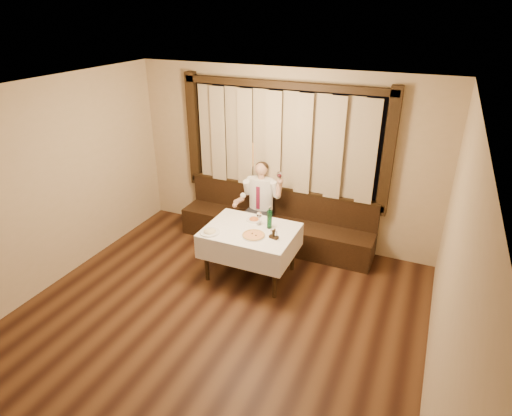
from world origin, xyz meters
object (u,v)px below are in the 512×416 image
at_px(pasta_red, 254,218).
at_px(green_bottle, 269,219).
at_px(banquette, 276,226).
at_px(pizza, 254,235).
at_px(seated_man, 260,198).
at_px(dining_table, 250,236).
at_px(pasta_cream, 210,230).
at_px(cruet_caddy, 274,235).

xyz_separation_m(pasta_red, green_bottle, (0.30, -0.13, 0.11)).
bearing_deg(banquette, pizza, -84.14).
bearing_deg(seated_man, dining_table, -74.69).
bearing_deg(green_bottle, pasta_cream, -146.68).
bearing_deg(green_bottle, banquette, 104.68).
bearing_deg(cruet_caddy, pasta_red, 153.14).
distance_m(pizza, pasta_cream, 0.62).
height_order(pizza, pasta_red, pasta_red).
xyz_separation_m(green_bottle, cruet_caddy, (0.17, -0.25, -0.09)).
bearing_deg(pasta_red, pasta_cream, -124.37).
relative_size(dining_table, pasta_cream, 4.54).
bearing_deg(pizza, cruet_caddy, 10.87).
bearing_deg(cruet_caddy, green_bottle, 136.40).
bearing_deg(seated_man, pasta_cream, -99.86).
bearing_deg(seated_man, banquette, 19.15).
bearing_deg(green_bottle, pasta_red, 155.77).
height_order(banquette, green_bottle, green_bottle).
bearing_deg(dining_table, pizza, -53.23).
xyz_separation_m(dining_table, pizza, (0.12, -0.16, 0.12)).
distance_m(pizza, green_bottle, 0.35).
height_order(cruet_caddy, seated_man, seated_man).
height_order(banquette, pizza, banquette).
distance_m(pasta_red, cruet_caddy, 0.60).
distance_m(pasta_cream, seated_man, 1.27).
relative_size(banquette, cruet_caddy, 23.65).
relative_size(dining_table, pasta_red, 5.53).
distance_m(banquette, green_bottle, 1.08).
height_order(banquette, cruet_caddy, banquette).
height_order(dining_table, green_bottle, green_bottle).
relative_size(banquette, green_bottle, 9.72).
relative_size(pasta_cream, cruet_caddy, 2.07).
bearing_deg(green_bottle, seated_man, 121.60).
xyz_separation_m(banquette, seated_man, (-0.26, -0.09, 0.50)).
relative_size(pizza, seated_man, 0.24).
height_order(green_bottle, seated_man, seated_man).
xyz_separation_m(pasta_cream, green_bottle, (0.70, 0.46, 0.10)).
bearing_deg(pizza, pasta_cream, -165.39).
bearing_deg(dining_table, green_bottle, 32.15).
relative_size(pasta_cream, seated_man, 0.20).
relative_size(pizza, green_bottle, 0.99).
bearing_deg(pasta_cream, pizza, 14.61).
distance_m(green_bottle, cruet_caddy, 0.32).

